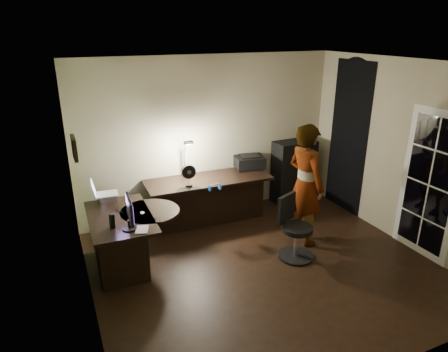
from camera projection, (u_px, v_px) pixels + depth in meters
name	position (u px, v px, depth m)	size (l,w,h in m)	color
floor	(265.00, 267.00, 5.49)	(4.50, 4.00, 0.01)	black
ceiling	(273.00, 64.00, 4.54)	(4.50, 4.00, 0.01)	silver
wall_back	(209.00, 137.00, 6.73)	(4.50, 0.01, 2.70)	tan
wall_front	(390.00, 252.00, 3.30)	(4.50, 0.01, 2.70)	tan
wall_left	(81.00, 206.00, 4.16)	(0.01, 4.00, 2.70)	tan
wall_right	(402.00, 153.00, 5.87)	(0.01, 4.00, 2.70)	tan
green_wall_overlay	(82.00, 205.00, 4.16)	(0.00, 4.00, 2.70)	#4A662B
arched_doorway	(348.00, 138.00, 6.87)	(0.01, 0.90, 2.60)	black
french_door	(429.00, 185.00, 5.50)	(0.02, 0.92, 2.10)	white
framed_picture	(74.00, 148.00, 4.38)	(0.04, 0.30, 0.25)	black
desk_left	(122.00, 241.00, 5.40)	(0.80, 1.31, 0.75)	black
desk_right	(209.00, 200.00, 6.65)	(2.06, 0.72, 0.77)	black
cabinet	(293.00, 171.00, 7.41)	(0.77, 0.39, 1.16)	black
laptop_stand	(106.00, 198.00, 5.70)	(0.24, 0.20, 0.10)	silver
laptop	(105.00, 187.00, 5.64)	(0.35, 0.33, 0.24)	silver
monitor	(129.00, 218.00, 4.88)	(0.09, 0.45, 0.29)	black
mouse	(142.00, 213.00, 5.32)	(0.06, 0.08, 0.03)	silver
phone	(158.00, 220.00, 5.14)	(0.07, 0.14, 0.01)	black
pen	(119.00, 211.00, 5.40)	(0.01, 0.15, 0.01)	black
speaker	(112.00, 221.00, 4.93)	(0.07, 0.07, 0.19)	black
notepad	(142.00, 230.00, 4.90)	(0.15, 0.21, 0.01)	silver
desk_fan	(189.00, 175.00, 6.15)	(0.22, 0.12, 0.34)	black
headphones	(215.00, 187.00, 6.02)	(0.21, 0.09, 0.10)	#174A93
printer	(249.00, 161.00, 6.97)	(0.50, 0.39, 0.22)	black
desk_lamp	(184.00, 156.00, 6.46)	(0.17, 0.32, 0.71)	black
office_chair	(298.00, 229.00, 5.57)	(0.51, 0.51, 0.91)	black
person	(305.00, 185.00, 5.86)	(0.66, 0.44, 1.84)	#D8A88C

